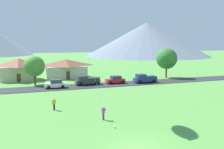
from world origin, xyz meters
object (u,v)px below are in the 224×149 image
parked_car_red_west_end (115,80)px  tree_near_left (34,66)px  tree_left_of_center (167,59)px  pickup_truck_navy_west_side (145,78)px  house_leftmost (19,69)px  house_left_center (66,68)px  pickup_truck_charcoal_east_side (87,80)px  watcher_person (54,104)px  soccer_ball (114,127)px  parked_car_white_mid_west (56,84)px

parked_car_red_west_end → tree_near_left: bearing=165.5°
tree_left_of_center → pickup_truck_navy_west_side: size_ratio=1.48×
house_leftmost → tree_near_left: size_ratio=1.35×
house_left_center → pickup_truck_charcoal_east_side: house_left_center is taller
tree_left_of_center → watcher_person: size_ratio=4.60×
house_leftmost → pickup_truck_navy_west_side: house_leftmost is taller
parked_car_red_west_end → pickup_truck_navy_west_side: (6.58, -1.28, 0.19)m
pickup_truck_charcoal_east_side → soccer_ball: 26.95m
tree_left_of_center → watcher_person: 37.84m
parked_car_red_west_end → pickup_truck_charcoal_east_side: pickup_truck_charcoal_east_side is taller
pickup_truck_navy_west_side → pickup_truck_charcoal_east_side: (-13.04, 1.59, 0.00)m
pickup_truck_navy_west_side → pickup_truck_charcoal_east_side: size_ratio=1.00×
house_left_center → parked_car_white_mid_west: house_left_center is taller
house_left_center → parked_car_red_west_end: 15.76m
house_left_center → parked_car_white_mid_west: size_ratio=2.55×
tree_left_of_center → soccer_ball: (-25.38, -30.78, -4.86)m
pickup_truck_navy_west_side → soccer_ball: (-16.28, -25.16, -0.94)m
house_leftmost → tree_left_of_center: size_ratio=1.10×
watcher_person → pickup_truck_charcoal_east_side: bearing=63.7°
tree_near_left → parked_car_white_mid_west: size_ratio=1.49×
parked_car_white_mid_west → watcher_person: size_ratio=2.52×
pickup_truck_charcoal_east_side → house_left_center: bearing=101.6°
house_leftmost → tree_left_of_center: (36.17, -8.01, 2.23)m
house_leftmost → watcher_person: house_leftmost is taller
parked_car_red_west_end → pickup_truck_navy_west_side: pickup_truck_navy_west_side is taller
pickup_truck_navy_west_side → parked_car_red_west_end: bearing=169.0°
parked_car_red_west_end → soccer_ball: (-9.69, -26.44, -0.75)m
tree_near_left → soccer_ball: tree_near_left is taller
tree_near_left → watcher_person: size_ratio=3.76×
house_leftmost → pickup_truck_charcoal_east_side: bearing=-40.7°
tree_near_left → pickup_truck_navy_west_side: (23.62, -5.68, -2.98)m
pickup_truck_charcoal_east_side → watcher_person: bearing=-116.3°
parked_car_white_mid_west → house_left_center: bearing=73.2°
tree_left_of_center → pickup_truck_charcoal_east_side: 22.84m
tree_left_of_center → soccer_ball: size_ratio=32.14×
house_leftmost → parked_car_white_mid_west: bearing=-61.9°
pickup_truck_navy_west_side → soccer_ball: 29.98m
parked_car_red_west_end → parked_car_white_mid_west: 13.30m
parked_car_white_mid_west → pickup_truck_charcoal_east_side: pickup_truck_charcoal_east_side is taller
tree_left_of_center → watcher_person: (-30.82, -21.57, -4.11)m
parked_car_red_west_end → house_left_center: bearing=125.1°
soccer_ball → house_left_center: bearing=89.0°
house_left_center → watcher_person: bearing=-101.5°
house_leftmost → tree_near_left: bearing=-66.6°
tree_left_of_center → parked_car_white_mid_west: tree_left_of_center is taller
soccer_ball → house_leftmost: bearing=105.5°
pickup_truck_charcoal_east_side → house_leftmost: bearing=139.3°
house_leftmost → parked_car_red_west_end: (20.48, -12.35, -1.88)m
tree_left_of_center → pickup_truck_navy_west_side: tree_left_of_center is taller
pickup_truck_navy_west_side → soccer_ball: pickup_truck_navy_west_side is taller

